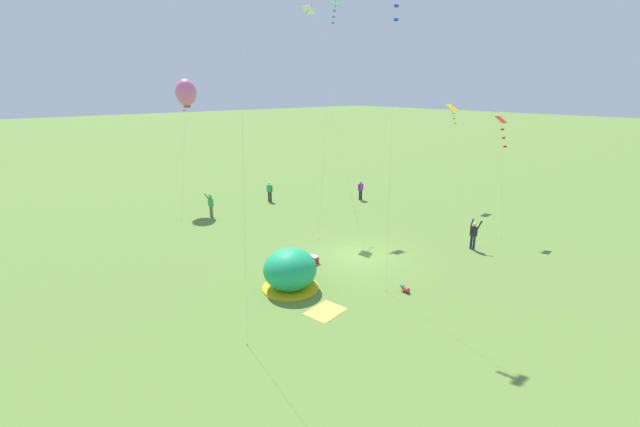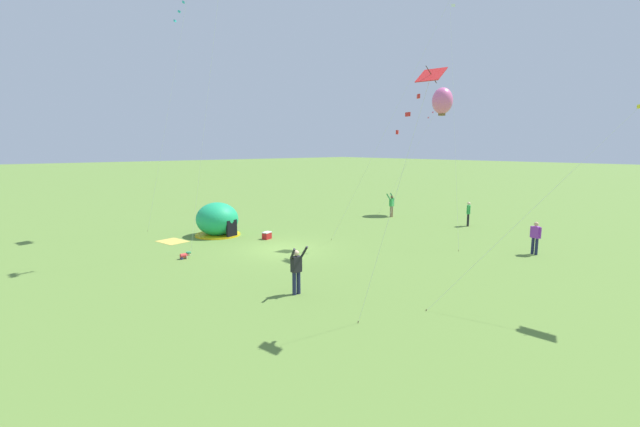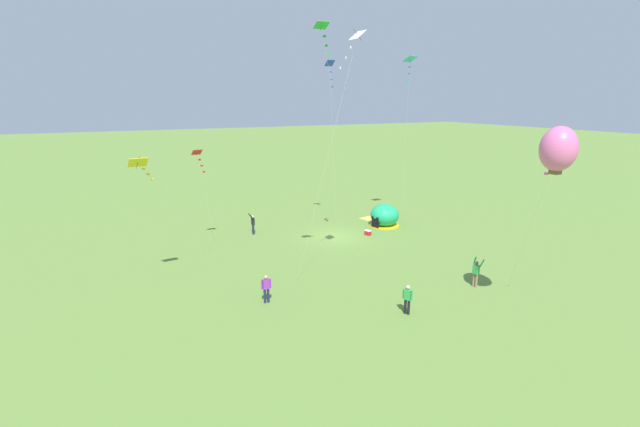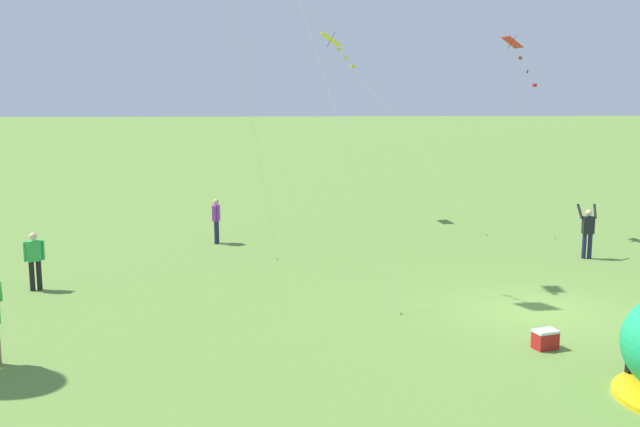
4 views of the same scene
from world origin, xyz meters
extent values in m
plane|color=olive|center=(0.00, 0.00, 0.00)|extent=(300.00, 300.00, 0.00)
ellipsoid|color=#1EAD6B|center=(-5.78, -0.90, 1.05)|extent=(2.70, 2.60, 2.10)
cylinder|color=yellow|center=(-5.78, -0.90, 0.05)|extent=(2.81, 2.81, 0.10)
cube|color=black|center=(-4.55, -0.59, 0.55)|extent=(0.31, 0.81, 1.10)
cube|color=gold|center=(-5.95, -3.78, 0.01)|extent=(1.90, 1.58, 0.01)
cube|color=red|center=(-2.85, 0.83, 0.19)|extent=(0.50, 0.60, 0.38)
cube|color=white|center=(-2.85, 0.83, 0.41)|extent=(0.51, 0.62, 0.06)
cylinder|color=red|center=(-1.69, -4.95, 0.17)|extent=(0.24, 0.33, 0.22)
sphere|color=beige|center=(-1.68, -4.69, 0.20)|extent=(0.19, 0.19, 0.19)
cylinder|color=#338C59|center=(-1.68, -4.69, 0.29)|extent=(0.24, 0.24, 0.06)
cylinder|color=beige|center=(-1.78, -4.82, 0.09)|extent=(0.07, 0.07, 0.17)
cylinder|color=beige|center=(-1.58, -4.84, 0.09)|extent=(0.07, 0.07, 0.17)
cylinder|color=navy|center=(-1.78, -5.06, 0.07)|extent=(0.09, 0.09, 0.13)
cylinder|color=navy|center=(-1.62, -5.07, 0.07)|extent=(0.09, 0.09, 0.13)
cylinder|color=#1E2347|center=(9.58, 9.17, 0.44)|extent=(0.15, 0.15, 0.88)
cylinder|color=#1E2347|center=(9.38, 9.19, 0.44)|extent=(0.15, 0.15, 0.88)
cube|color=purple|center=(9.48, 9.18, 1.18)|extent=(0.40, 0.28, 0.60)
sphere|color=tan|center=(9.48, 9.18, 1.61)|extent=(0.22, 0.22, 0.22)
cylinder|color=purple|center=(9.73, 9.15, 1.18)|extent=(0.09, 0.09, 0.58)
cylinder|color=purple|center=(9.23, 9.21, 1.18)|extent=(0.09, 0.09, 0.58)
cylinder|color=#8C7251|center=(-3.13, 12.87, 0.44)|extent=(0.15, 0.15, 0.88)
cylinder|color=#8C7251|center=(-3.16, 13.06, 0.44)|extent=(0.15, 0.15, 0.88)
cube|color=green|center=(-3.15, 12.96, 1.18)|extent=(0.29, 0.41, 0.60)
sphere|color=brown|center=(-3.15, 12.96, 1.61)|extent=(0.22, 0.22, 0.22)
cylinder|color=green|center=(-3.26, 12.68, 1.64)|extent=(0.39, 0.20, 0.50)
cylinder|color=green|center=(-3.33, 13.21, 1.64)|extent=(0.38, 0.10, 0.50)
cylinder|color=#1E2347|center=(6.12, -3.79, 0.44)|extent=(0.15, 0.15, 0.88)
cylinder|color=#1E2347|center=(6.11, -3.99, 0.44)|extent=(0.15, 0.15, 0.88)
cube|color=black|center=(6.11, -3.89, 1.18)|extent=(0.25, 0.39, 0.60)
sphere|color=beige|center=(6.11, -3.89, 1.61)|extent=(0.22, 0.22, 0.22)
cylinder|color=black|center=(6.27, -3.63, 1.64)|extent=(0.39, 0.14, 0.50)
cylinder|color=black|center=(6.25, -4.16, 1.64)|extent=(0.39, 0.16, 0.50)
cylinder|color=black|center=(3.00, 13.86, 0.44)|extent=(0.15, 0.15, 0.88)
cylinder|color=black|center=(2.91, 14.03, 0.44)|extent=(0.15, 0.15, 0.88)
cube|color=green|center=(2.95, 13.95, 1.18)|extent=(0.39, 0.45, 0.60)
sphere|color=beige|center=(2.95, 13.95, 1.61)|extent=(0.22, 0.22, 0.22)
cylinder|color=green|center=(3.07, 13.72, 1.18)|extent=(0.09, 0.09, 0.58)
cylinder|color=green|center=(2.84, 14.17, 1.18)|extent=(0.09, 0.09, 0.58)
cylinder|color=silver|center=(-9.00, -2.46, 7.50)|extent=(2.06, 2.68, 15.01)
cylinder|color=brown|center=(-10.02, -3.79, 0.03)|extent=(0.03, 0.03, 0.06)
cube|color=#33B7D1|center=(-8.18, -1.39, 14.36)|extent=(0.17, 0.20, 0.12)
cube|color=#33B7D1|center=(-8.36, -1.61, 13.80)|extent=(0.15, 0.20, 0.12)
cube|color=#33B7D1|center=(-8.53, -1.84, 13.25)|extent=(0.15, 0.20, 0.12)
cylinder|color=silver|center=(5.08, 8.04, 7.50)|extent=(2.84, 2.33, 15.01)
cylinder|color=brown|center=(6.50, 6.88, 0.03)|extent=(0.03, 0.03, 0.06)
cube|color=white|center=(4.39, 8.61, 13.29)|extent=(0.17, 0.20, 0.12)
cylinder|color=silver|center=(-3.70, 15.92, 4.65)|extent=(3.01, 4.12, 9.30)
cylinder|color=brown|center=(-5.20, 13.87, 0.03)|extent=(0.03, 0.03, 0.06)
ellipsoid|color=pink|center=(-2.20, 17.98, 9.30)|extent=(1.68, 1.68, 2.14)
cube|color=brown|center=(-2.20, 17.98, 8.25)|extent=(0.42, 0.42, 0.30)
cube|color=pink|center=(-2.45, 17.64, 8.79)|extent=(0.17, 0.20, 0.12)
cube|color=pink|center=(-2.66, 17.35, 8.36)|extent=(0.20, 0.15, 0.12)
cube|color=pink|center=(-2.87, 17.06, 7.93)|extent=(0.20, 0.16, 0.12)
cylinder|color=silver|center=(-1.60, -3.47, 7.26)|extent=(1.60, 1.61, 14.53)
cylinder|color=brown|center=(-2.39, -4.27, 0.03)|extent=(0.03, 0.03, 0.06)
cylinder|color=silver|center=(12.86, 1.40, 4.01)|extent=(5.02, 5.97, 8.03)
cylinder|color=brown|center=(10.36, -1.58, 0.03)|extent=(0.03, 0.03, 0.06)
cube|color=yellow|center=(14.60, 3.48, 6.83)|extent=(0.16, 0.20, 0.12)
cylinder|color=silver|center=(10.14, -3.24, 3.83)|extent=(1.24, 1.68, 7.65)
cylinder|color=brown|center=(9.53, -4.07, 0.03)|extent=(0.03, 0.03, 0.06)
cube|color=red|center=(10.76, -2.40, 7.65)|extent=(0.83, 0.73, 0.45)
cylinder|color=#332314|center=(10.76, -2.40, 7.66)|extent=(0.23, 0.31, 0.51)
cube|color=red|center=(10.54, -2.69, 7.03)|extent=(0.19, 0.18, 0.12)
cube|color=red|center=(10.36, -2.94, 6.51)|extent=(0.21, 0.13, 0.12)
cube|color=red|center=(10.18, -3.19, 5.98)|extent=(0.16, 0.20, 0.12)
cylinder|color=silver|center=(2.70, 6.04, 7.75)|extent=(5.63, 4.76, 15.51)
cylinder|color=brown|center=(-0.10, 3.67, 0.03)|extent=(0.03, 0.03, 0.06)
camera|label=1|loc=(-17.30, -16.79, 9.77)|focal=24.00mm
camera|label=2|loc=(18.45, -13.48, 5.56)|focal=24.00mm
camera|label=3|loc=(16.82, 31.12, 11.54)|focal=24.00mm
camera|label=4|loc=(-18.76, 6.89, 5.79)|focal=42.00mm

